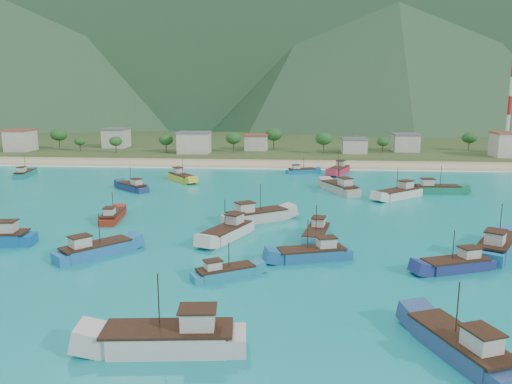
# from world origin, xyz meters

# --- Properties ---
(ground) EXTENTS (600.00, 600.00, 0.00)m
(ground) POSITION_xyz_m (0.00, 0.00, 0.00)
(ground) COLOR #0C8979
(ground) RESTS_ON ground
(beach) EXTENTS (400.00, 18.00, 1.20)m
(beach) POSITION_xyz_m (0.00, 79.00, 0.00)
(beach) COLOR beige
(beach) RESTS_ON ground
(land) EXTENTS (400.00, 110.00, 2.40)m
(land) POSITION_xyz_m (0.00, 140.00, 0.00)
(land) COLOR #385123
(land) RESTS_ON ground
(surf_line) EXTENTS (400.00, 2.50, 0.08)m
(surf_line) POSITION_xyz_m (0.00, 69.50, 0.00)
(surf_line) COLOR white
(surf_line) RESTS_ON ground
(mountains) EXTENTS (1520.00, 440.00, 260.00)m
(mountains) POSITION_xyz_m (-18.31, 403.81, 106.83)
(mountains) COLOR slate
(mountains) RESTS_ON ground
(village) EXTENTS (222.43, 27.28, 7.76)m
(village) POSITION_xyz_m (5.80, 101.17, 4.88)
(village) COLOR beige
(village) RESTS_ON ground
(vegetation) EXTENTS (276.75, 24.90, 8.39)m
(vegetation) POSITION_xyz_m (-1.92, 103.18, 5.05)
(vegetation) COLOR #235623
(vegetation) RESTS_ON ground
(radio_tower) EXTENTS (1.20, 1.20, 39.90)m
(radio_tower) POSITION_xyz_m (80.16, 108.00, 21.55)
(radio_tower) COLOR red
(radio_tower) RESTS_ON ground
(boat_0) EXTENTS (3.80, 9.55, 5.49)m
(boat_0) POSITION_xyz_m (-28.24, 4.81, 0.60)
(boat_0) COLOR maroon
(boat_0) RESTS_ON ground
(boat_2) EXTENTS (4.86, 10.67, 6.08)m
(boat_2) POSITION_xyz_m (7.99, -4.07, 0.71)
(boat_2) COLOR teal
(boat_2) RESTS_ON ground
(boat_3) EXTENTS (9.19, 10.47, 6.39)m
(boat_3) POSITION_xyz_m (-25.46, 46.81, 0.77)
(boat_3) COLOR gold
(boat_3) RESTS_ON ground
(boat_6) EXTENTS (9.65, 10.27, 6.44)m
(boat_6) POSITION_xyz_m (-23.36, -14.96, 0.78)
(boat_6) COLOR #1F62A6
(boat_6) RESTS_ON ground
(boat_7) EXTENTS (9.65, 12.91, 7.53)m
(boat_7) POSITION_xyz_m (33.34, -9.15, 0.98)
(boat_7) COLOR teal
(boat_7) RESTS_ON ground
(boat_8) EXTENTS (13.22, 5.17, 7.61)m
(boat_8) POSITION_xyz_m (-6.05, -39.83, 0.99)
(boat_8) COLOR beige
(boat_8) RESTS_ON ground
(boat_9) EXTENTS (4.34, 10.13, 5.79)m
(boat_9) POSITION_xyz_m (-69.97, 49.71, 0.66)
(boat_9) COLOR #187A74
(boat_9) RESTS_ON ground
(boat_10) EXTENTS (10.77, 5.96, 6.10)m
(boat_10) POSITION_xyz_m (7.14, -14.01, 0.72)
(boat_10) COLOR #1C588E
(boat_10) RESTS_ON ground
(boat_11) EXTENTS (9.48, 8.75, 5.89)m
(boat_11) POSITION_xyz_m (-33.88, 32.79, 0.68)
(boat_11) COLOR navy
(boat_11) RESTS_ON ground
(boat_13) EXTENTS (7.67, 12.23, 6.96)m
(boat_13) POSITION_xyz_m (19.21, -38.97, 0.87)
(boat_13) COLOR navy
(boat_13) RESTS_ON ground
(boat_15) EXTENTS (11.31, 3.85, 6.59)m
(boat_15) POSITION_xyz_m (36.56, 35.25, 0.81)
(boat_15) COLOR #157752
(boat_15) RESTS_ON ground
(boat_17) EXTENTS (11.24, 10.40, 7.00)m
(boat_17) POSITION_xyz_m (27.09, 29.15, 0.88)
(boat_17) COLOR silver
(boat_17) RESTS_ON ground
(boat_18) EXTENTS (10.17, 6.22, 5.78)m
(boat_18) POSITION_xyz_m (25.55, -16.65, 0.66)
(boat_18) COLOR navy
(boat_18) RESTS_ON ground
(boat_19) EXTENTS (8.24, 6.28, 4.82)m
(boat_19) POSITION_xyz_m (-4.01, -21.58, 0.48)
(boat_19) COLOR teal
(boat_19) RESTS_ON ground
(boat_20) EXTENTS (8.60, 12.87, 7.37)m
(boat_20) POSITION_xyz_m (14.66, 34.15, 0.95)
(boat_20) COLOR #A4A194
(boat_20) RESTS_ON ground
(boat_22) EXTENTS (12.03, 9.85, 7.18)m
(boat_22) POSITION_xyz_m (-2.39, 6.10, 0.91)
(boat_22) COLOR #B5B0A5
(boat_22) RESTS_ON ground
(boat_24) EXTENTS (7.53, 11.83, 6.75)m
(boat_24) POSITION_xyz_m (-5.94, -4.42, 0.83)
(boat_24) COLOR beige
(boat_24) RESTS_ON ground
(boat_25) EXTENTS (7.40, 12.02, 6.84)m
(boat_25) POSITION_xyz_m (16.58, 62.23, 0.85)
(boat_25) COLOR #B9253D
(boat_25) RESTS_ON ground
(boat_26) EXTENTS (8.88, 5.25, 5.04)m
(boat_26) POSITION_xyz_m (5.94, 61.94, 0.52)
(boat_26) COLOR #166291
(boat_26) RESTS_ON ground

